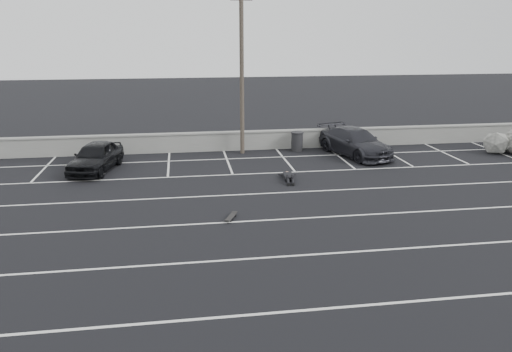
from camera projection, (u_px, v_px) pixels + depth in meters
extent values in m
plane|color=black|center=(330.00, 253.00, 15.05)|extent=(120.00, 120.00, 0.00)
cube|color=gray|center=(258.00, 141.00, 28.20)|extent=(50.00, 0.35, 1.00)
cube|color=gray|center=(258.00, 131.00, 28.06)|extent=(50.00, 0.45, 0.08)
cube|color=silver|center=(366.00, 305.00, 12.21)|extent=(36.00, 0.10, 0.01)
cube|color=silver|center=(330.00, 253.00, 15.05)|extent=(36.00, 0.10, 0.01)
cube|color=silver|center=(306.00, 218.00, 17.90)|extent=(36.00, 0.10, 0.01)
cube|color=silver|center=(288.00, 192.00, 20.75)|extent=(36.00, 0.10, 0.01)
cube|color=silver|center=(275.00, 173.00, 23.60)|extent=(36.00, 0.10, 0.01)
cube|color=silver|center=(264.00, 158.00, 26.44)|extent=(36.00, 0.10, 0.01)
cube|color=silver|center=(44.00, 168.00, 24.38)|extent=(0.10, 5.00, 0.01)
cube|color=silver|center=(108.00, 166.00, 24.82)|extent=(0.10, 5.00, 0.01)
cube|color=silver|center=(169.00, 164.00, 25.25)|extent=(0.10, 5.00, 0.01)
cube|color=silver|center=(228.00, 161.00, 25.68)|extent=(0.10, 5.00, 0.01)
cube|color=silver|center=(285.00, 159.00, 26.11)|extent=(0.10, 5.00, 0.01)
cube|color=silver|center=(340.00, 157.00, 26.55)|extent=(0.10, 5.00, 0.01)
cube|color=silver|center=(393.00, 155.00, 26.98)|extent=(0.10, 5.00, 0.01)
cube|color=silver|center=(445.00, 153.00, 27.41)|extent=(0.10, 5.00, 0.01)
cube|color=silver|center=(495.00, 151.00, 27.84)|extent=(0.10, 5.00, 0.01)
imported|color=black|center=(96.00, 157.00, 23.79)|extent=(2.54, 4.36, 1.39)
imported|color=#222227|center=(355.00, 142.00, 26.75)|extent=(3.38, 5.35, 1.44)
cylinder|color=#4C4238|center=(242.00, 74.00, 26.24)|extent=(0.23, 0.23, 8.55)
cube|color=#4C4238|center=(241.00, 0.00, 25.20)|extent=(1.14, 0.08, 0.08)
cylinder|color=black|center=(297.00, 142.00, 27.75)|extent=(0.83, 0.83, 1.03)
cylinder|color=black|center=(297.00, 132.00, 27.60)|extent=(0.92, 0.92, 0.06)
cube|color=black|center=(231.00, 217.00, 17.79)|extent=(0.50, 0.81, 0.02)
cube|color=black|center=(233.00, 215.00, 18.05)|extent=(0.17, 0.11, 0.04)
cube|color=black|center=(229.00, 220.00, 17.56)|extent=(0.17, 0.11, 0.04)
cylinder|color=black|center=(231.00, 215.00, 18.08)|extent=(0.05, 0.06, 0.06)
cylinder|color=black|center=(236.00, 216.00, 18.03)|extent=(0.05, 0.06, 0.06)
cylinder|color=black|center=(226.00, 221.00, 17.59)|extent=(0.05, 0.06, 0.06)
cylinder|color=black|center=(231.00, 221.00, 17.54)|extent=(0.05, 0.06, 0.06)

